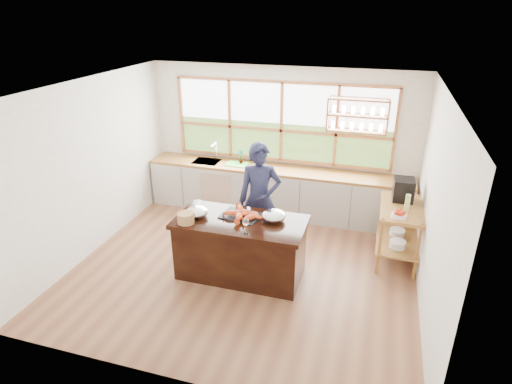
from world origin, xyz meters
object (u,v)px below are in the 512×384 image
at_px(island, 241,248).
at_px(cook, 260,199).
at_px(espresso_machine, 403,190).
at_px(wicker_basket, 186,218).

relative_size(island, cook, 1.02).
xyz_separation_m(island, espresso_machine, (2.19, 1.36, 0.62)).
bearing_deg(wicker_basket, cook, 53.19).
height_order(espresso_machine, wicker_basket, espresso_machine).
bearing_deg(cook, island, -112.39).
bearing_deg(cook, wicker_basket, -143.55).
distance_m(espresso_machine, wicker_basket, 3.32).
height_order(island, wicker_basket, wicker_basket).
bearing_deg(espresso_machine, cook, -166.24).
height_order(cook, espresso_machine, cook).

